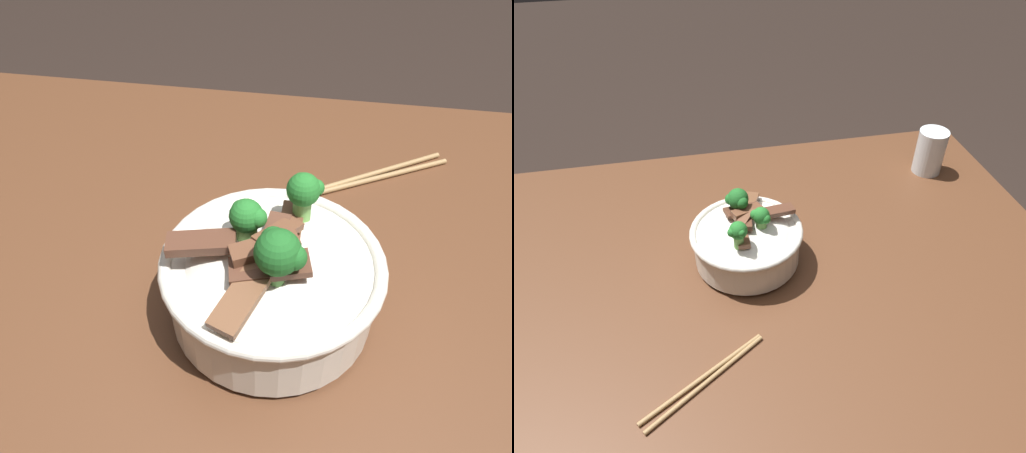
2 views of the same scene
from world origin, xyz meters
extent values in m
cube|color=#56331E|center=(0.00, 0.00, 0.77)|extent=(1.34, 0.85, 0.04)
cube|color=#56331E|center=(-0.60, 0.35, 0.38)|extent=(0.06, 0.06, 0.75)
cylinder|color=silver|center=(-0.06, -0.03, 0.79)|extent=(0.09, 0.09, 0.01)
cylinder|color=silver|center=(-0.06, -0.03, 0.83)|extent=(0.19, 0.19, 0.06)
torus|color=silver|center=(-0.06, -0.03, 0.86)|extent=(0.21, 0.21, 0.01)
ellipsoid|color=white|center=(-0.06, -0.03, 0.85)|extent=(0.17, 0.17, 0.06)
cube|color=brown|center=(-0.05, 0.01, 0.88)|extent=(0.02, 0.05, 0.01)
cube|color=#563323|center=(-0.06, -0.06, 0.89)|extent=(0.07, 0.04, 0.01)
cube|color=brown|center=(-0.06, -0.02, 0.89)|extent=(0.04, 0.05, 0.01)
cube|color=brown|center=(-0.08, -0.09, 0.88)|extent=(0.05, 0.07, 0.02)
cube|color=brown|center=(-0.06, -0.04, 0.89)|extent=(0.06, 0.04, 0.02)
cube|color=#563323|center=(-0.12, -0.04, 0.89)|extent=(0.06, 0.03, 0.01)
cube|color=#563323|center=(-0.06, -0.03, 0.89)|extent=(0.03, 0.06, 0.02)
cylinder|color=#6BA84C|center=(-0.04, 0.02, 0.89)|extent=(0.02, 0.02, 0.03)
sphere|color=#237028|center=(-0.04, 0.02, 0.91)|extent=(0.03, 0.03, 0.03)
sphere|color=#237028|center=(-0.03, 0.02, 0.91)|extent=(0.02, 0.02, 0.02)
sphere|color=#237028|center=(-0.04, 0.03, 0.91)|extent=(0.01, 0.01, 0.01)
cylinder|color=#6BA84C|center=(-0.09, -0.02, 0.88)|extent=(0.02, 0.02, 0.02)
sphere|color=#237028|center=(-0.09, -0.02, 0.90)|extent=(0.03, 0.03, 0.03)
sphere|color=#237028|center=(-0.08, -0.02, 0.91)|extent=(0.02, 0.02, 0.02)
sphere|color=#237028|center=(-0.09, -0.01, 0.90)|extent=(0.02, 0.02, 0.02)
cylinder|color=#5B9947|center=(-0.05, -0.06, 0.89)|extent=(0.01, 0.01, 0.03)
sphere|color=#1E6023|center=(-0.05, -0.06, 0.91)|extent=(0.04, 0.04, 0.04)
sphere|color=#1E6023|center=(-0.04, -0.07, 0.91)|extent=(0.02, 0.02, 0.02)
sphere|color=#1E6023|center=(-0.06, -0.05, 0.91)|extent=(0.02, 0.02, 0.02)
cylinder|color=#9E7A4C|center=(0.04, 0.22, 0.79)|extent=(0.19, 0.13, 0.01)
cylinder|color=#9E7A4C|center=(0.05, 0.21, 0.79)|extent=(0.19, 0.12, 0.01)
camera|label=1|loc=(-0.03, -0.32, 1.18)|focal=33.86mm
camera|label=2|loc=(0.03, 0.61, 1.42)|focal=33.28mm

